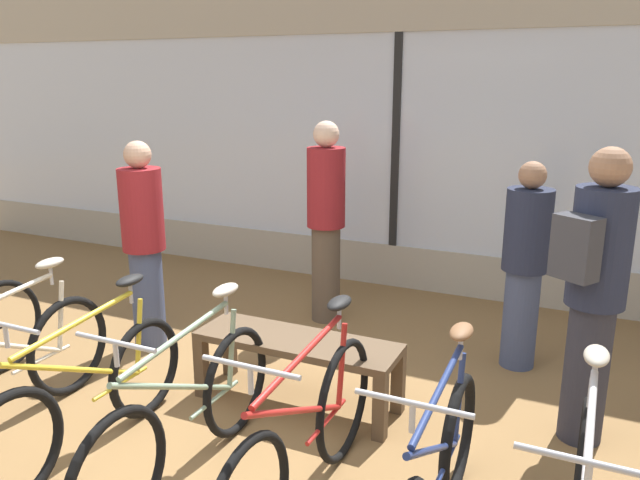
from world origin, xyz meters
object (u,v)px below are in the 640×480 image
Objects in this scene: bicycle_center at (186,415)px; customer_near_rack at (594,289)px; customer_near_bench at (525,263)px; customer_mid_floor at (144,242)px; display_bench at (297,351)px; customer_by_window at (326,218)px; bicycle_left at (7,371)px; bicycle_center_right at (304,441)px; bicycle_center_left at (88,397)px.

customer_near_rack is at bearing 33.95° from bicycle_center.
customer_near_bench reaches higher than bicycle_center.
customer_mid_floor is (-1.36, 1.33, 0.51)m from bicycle_center.
display_bench is 0.88× the size of customer_near_bench.
customer_by_window is (-2.23, 1.14, -0.02)m from customer_near_rack.
bicycle_left is 2.06m from bicycle_center_right.
customer_near_bench is (2.14, 2.28, 0.46)m from bicycle_center_left.
customer_mid_floor reaches higher than bicycle_left.
customer_by_window is at bearing 96.16° from bicycle_center.
customer_by_window is (1.08, 2.51, 0.58)m from bicycle_left.
customer_near_rack is (1.25, 1.30, 0.58)m from bicycle_center_right.
bicycle_center_right is 1.09m from display_bench.
bicycle_center_right is (2.06, 0.07, 0.02)m from bicycle_left.
customer_mid_floor is at bearing 135.69° from bicycle_center.
bicycle_center_left is at bearing -133.17° from customer_near_bench.
display_bench is 1.90m from customer_near_rack.
customer_mid_floor reaches higher than display_bench.
bicycle_center_left is 3.16m from customer_near_bench.
bicycle_center is 1.00m from display_bench.
bicycle_left is 0.96× the size of customer_by_window.
customer_by_window is 1.58m from customer_mid_floor.
bicycle_center reaches higher than display_bench.
bicycle_center is (1.35, 0.05, -0.00)m from bicycle_left.
customer_near_bench is (1.29, 1.24, 0.44)m from display_bench.
bicycle_center_right is at bearing -61.38° from display_bench.
customer_near_bench reaches higher than bicycle_center_right.
customer_near_rack reaches higher than display_bench.
bicycle_center_right is at bearing 3.32° from bicycle_center_left.
bicycle_center_right is 2.37m from customer_near_bench.
customer_near_rack is (1.96, 1.32, 0.60)m from bicycle_center.
bicycle_left is 1.09× the size of customer_near_bench.
customer_near_rack is (1.78, 0.34, 0.59)m from display_bench.
display_bench is (0.19, 0.98, 0.01)m from bicycle_center.
customer_by_window reaches higher than customer_near_rack.
bicycle_center_left is 1.00× the size of customer_mid_floor.
bicycle_center_left is 0.94× the size of bicycle_center_right.
customer_mid_floor reaches higher than bicycle_center_right.
bicycle_left is 1.84m from display_bench.
bicycle_center_right is at bearing 1.96° from bicycle_center.
customer_near_rack is at bearing -27.15° from customer_by_window.
customer_near_bench is at bearing 38.78° from bicycle_left.
bicycle_center_right is 2.50m from customer_mid_floor.
bicycle_left is at bearing -89.23° from customer_mid_floor.
display_bench is at bearing 79.16° from bicycle_center.
customer_near_rack is at bearing 27.70° from bicycle_center_left.
bicycle_center_right is (0.71, 0.02, 0.02)m from bicycle_center.
customer_near_rack is at bearing -0.17° from customer_mid_floor.
bicycle_center is at bearing 4.79° from bicycle_center_left.
customer_mid_floor is (-0.70, 1.39, 0.53)m from bicycle_center_left.
bicycle_left is 1.35m from bicycle_center.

